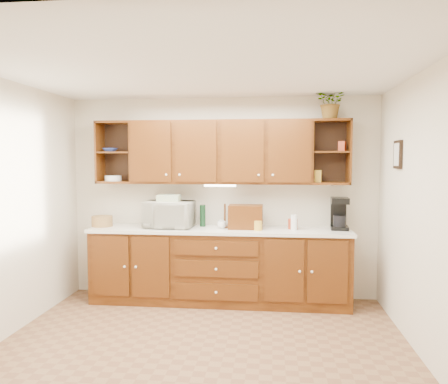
% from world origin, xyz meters
% --- Properties ---
extents(floor, '(4.00, 4.00, 0.00)m').
position_xyz_m(floor, '(0.00, 0.00, 0.00)').
color(floor, brown).
rests_on(floor, ground).
extents(ceiling, '(4.00, 4.00, 0.00)m').
position_xyz_m(ceiling, '(0.00, 0.00, 2.60)').
color(ceiling, white).
rests_on(ceiling, back_wall).
extents(back_wall, '(4.00, 0.00, 4.00)m').
position_xyz_m(back_wall, '(0.00, 1.75, 1.30)').
color(back_wall, beige).
rests_on(back_wall, floor).
extents(right_wall, '(0.00, 3.50, 3.50)m').
position_xyz_m(right_wall, '(2.00, 0.00, 1.30)').
color(right_wall, beige).
rests_on(right_wall, floor).
extents(base_cabinets, '(3.20, 0.60, 0.90)m').
position_xyz_m(base_cabinets, '(0.00, 1.45, 0.45)').
color(base_cabinets, '#321505').
rests_on(base_cabinets, floor).
extents(countertop, '(3.24, 0.64, 0.04)m').
position_xyz_m(countertop, '(0.00, 1.44, 0.92)').
color(countertop, silver).
rests_on(countertop, base_cabinets).
extents(upper_cabinets, '(3.20, 0.33, 0.80)m').
position_xyz_m(upper_cabinets, '(0.01, 1.59, 1.89)').
color(upper_cabinets, '#321505').
rests_on(upper_cabinets, back_wall).
extents(undercabinet_light, '(0.40, 0.05, 0.02)m').
position_xyz_m(undercabinet_light, '(0.00, 1.53, 1.47)').
color(undercabinet_light, white).
rests_on(undercabinet_light, upper_cabinets).
extents(framed_picture, '(0.03, 0.24, 0.30)m').
position_xyz_m(framed_picture, '(1.98, 0.90, 1.85)').
color(framed_picture, black).
rests_on(framed_picture, right_wall).
extents(wicker_basket, '(0.27, 0.27, 0.13)m').
position_xyz_m(wicker_basket, '(-1.52, 1.44, 1.01)').
color(wicker_basket, olive).
rests_on(wicker_basket, countertop).
extents(microwave, '(0.61, 0.43, 0.33)m').
position_xyz_m(microwave, '(-0.64, 1.44, 1.11)').
color(microwave, beige).
rests_on(microwave, countertop).
extents(towel_stack, '(0.28, 0.21, 0.08)m').
position_xyz_m(towel_stack, '(-0.64, 1.44, 1.31)').
color(towel_stack, '#E9DB6E').
rests_on(towel_stack, microwave).
extents(wine_bottle, '(0.08, 0.08, 0.28)m').
position_xyz_m(wine_bottle, '(-0.23, 1.58, 1.08)').
color(wine_bottle, black).
rests_on(wine_bottle, countertop).
extents(woven_tray, '(0.34, 0.16, 0.33)m').
position_xyz_m(woven_tray, '(-0.81, 1.69, 0.95)').
color(woven_tray, olive).
rests_on(woven_tray, countertop).
extents(bread_box, '(0.42, 0.26, 0.29)m').
position_xyz_m(bread_box, '(0.33, 1.45, 1.09)').
color(bread_box, '#321505').
rests_on(bread_box, countertop).
extents(mug_tree, '(0.25, 0.26, 0.30)m').
position_xyz_m(mug_tree, '(0.06, 1.53, 0.99)').
color(mug_tree, '#321505').
rests_on(mug_tree, countertop).
extents(canister_red, '(0.14, 0.14, 0.13)m').
position_xyz_m(canister_red, '(0.91, 1.49, 1.00)').
color(canister_red, '#962F15').
rests_on(canister_red, countertop).
extents(canister_white, '(0.10, 0.10, 0.19)m').
position_xyz_m(canister_white, '(0.92, 1.41, 1.03)').
color(canister_white, white).
rests_on(canister_white, countertop).
extents(canister_yellow, '(0.12, 0.12, 0.12)m').
position_xyz_m(canister_yellow, '(0.49, 1.33, 1.00)').
color(canister_yellow, gold).
rests_on(canister_yellow, countertop).
extents(coffee_maker, '(0.23, 0.29, 0.39)m').
position_xyz_m(coffee_maker, '(1.48, 1.54, 1.13)').
color(coffee_maker, black).
rests_on(coffee_maker, countertop).
extents(bowl_stack, '(0.20, 0.20, 0.05)m').
position_xyz_m(bowl_stack, '(-1.44, 1.56, 1.92)').
color(bowl_stack, '#273A91').
rests_on(bowl_stack, upper_cabinets).
extents(plate_stack, '(0.24, 0.24, 0.07)m').
position_xyz_m(plate_stack, '(-1.41, 1.57, 1.56)').
color(plate_stack, white).
rests_on(plate_stack, upper_cabinets).
extents(pantry_box_yellow, '(0.09, 0.08, 0.15)m').
position_xyz_m(pantry_box_yellow, '(1.22, 1.57, 1.59)').
color(pantry_box_yellow, gold).
rests_on(pantry_box_yellow, upper_cabinets).
extents(pantry_box_red, '(0.10, 0.10, 0.12)m').
position_xyz_m(pantry_box_red, '(1.50, 1.55, 1.96)').
color(pantry_box_red, '#962F15').
rests_on(pantry_box_red, upper_cabinets).
extents(potted_plant, '(0.43, 0.39, 0.40)m').
position_xyz_m(potted_plant, '(1.36, 1.55, 2.49)').
color(potted_plant, '#999999').
rests_on(potted_plant, upper_cabinets).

